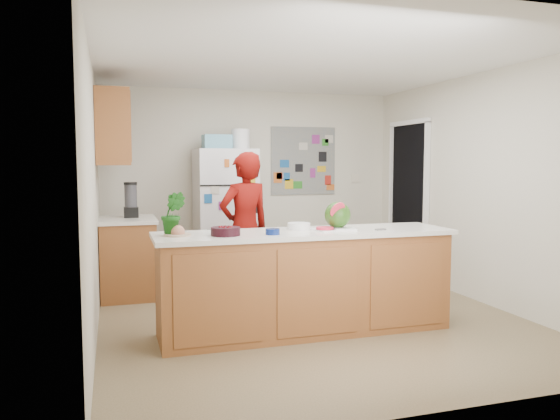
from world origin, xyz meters
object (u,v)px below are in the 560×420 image
object	(u,v)px
watermelon	(338,215)
cherry_bowl	(226,231)
person	(245,229)
refrigerator	(225,215)

from	to	relation	value
watermelon	cherry_bowl	xyz separation A→B (m)	(-1.06, -0.11, -0.10)
person	refrigerator	bearing A→B (deg)	-109.75
person	cherry_bowl	xyz separation A→B (m)	(-0.45, -1.18, 0.13)
person	watermelon	bearing A→B (deg)	102.23
refrigerator	watermelon	distance (m)	2.43
person	cherry_bowl	world-z (taller)	person
refrigerator	person	distance (m)	1.29
person	watermelon	size ratio (longest dim) A/B	6.87
person	cherry_bowl	distance (m)	1.27
person	cherry_bowl	size ratio (longest dim) A/B	6.67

